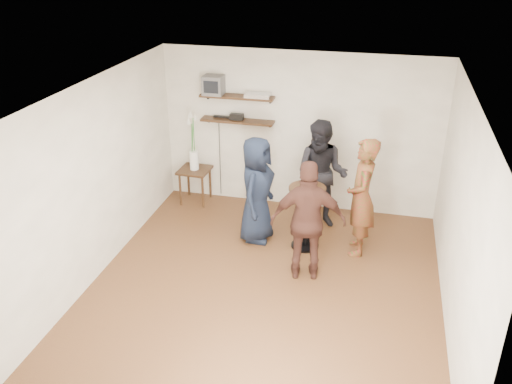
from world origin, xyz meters
TOP-DOWN VIEW (x-y plane):
  - room at (0.00, 0.00)m, footprint 4.58×5.08m
  - shelf_upper at (-1.00, 2.38)m, footprint 1.20×0.25m
  - shelf_lower at (-1.00, 2.38)m, footprint 1.20×0.25m
  - crt_monitor at (-1.38, 2.38)m, footprint 0.32×0.30m
  - dvd_deck at (-0.66, 2.38)m, footprint 0.40×0.24m
  - radio at (-1.01, 2.38)m, footprint 0.22×0.10m
  - power_strip at (-1.27, 2.42)m, footprint 0.30×0.05m
  - side_table at (-1.72, 2.20)m, footprint 0.52×0.52m
  - vase_lilies at (-1.72, 2.20)m, footprint 0.20×0.21m
  - drinks_table at (0.36, 1.15)m, footprint 0.53×0.53m
  - wine_glass_fl at (0.30, 1.11)m, footprint 0.07×0.07m
  - wine_glass_fr at (0.41, 1.12)m, footprint 0.07×0.07m
  - wine_glass_bl at (0.32, 1.23)m, footprint 0.07×0.07m
  - wine_glass_br at (0.39, 1.18)m, footprint 0.07×0.07m
  - person_plaid at (1.11, 1.22)m, footprint 0.46×0.66m
  - person_dark at (0.46, 1.90)m, footprint 0.91×0.75m
  - person_navy at (-0.40, 1.23)m, footprint 0.59×0.84m
  - person_brown at (0.49, 0.41)m, footprint 1.03×0.57m

SIDE VIEW (x-z plane):
  - side_table at x=-1.72m, z-range 0.20..0.80m
  - drinks_table at x=0.36m, z-range 0.14..1.10m
  - person_navy at x=-0.40m, z-range 0.00..1.62m
  - person_brown at x=0.49m, z-range 0.00..1.67m
  - person_dark at x=0.46m, z-range 0.00..1.71m
  - person_plaid at x=1.11m, z-range 0.00..1.73m
  - vase_lilies at x=-1.72m, z-range 0.41..1.46m
  - wine_glass_fr at x=0.41m, z-range 1.00..1.20m
  - wine_glass_br at x=0.39m, z-range 1.00..1.20m
  - wine_glass_fl at x=0.30m, z-range 1.00..1.20m
  - wine_glass_bl at x=0.32m, z-range 1.00..1.21m
  - room at x=0.00m, z-range -0.04..2.64m
  - shelf_lower at x=-1.00m, z-range 1.43..1.47m
  - power_strip at x=-1.27m, z-range 1.47..1.50m
  - radio at x=-1.01m, z-range 1.47..1.57m
  - shelf_upper at x=-1.00m, z-range 1.83..1.87m
  - dvd_deck at x=-0.66m, z-range 1.87..1.93m
  - crt_monitor at x=-1.38m, z-range 1.87..2.17m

